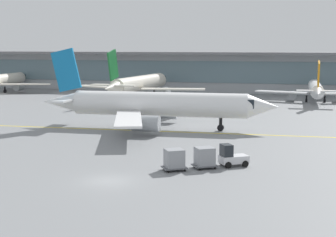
{
  "coord_description": "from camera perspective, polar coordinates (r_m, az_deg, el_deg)",
  "views": [
    {
      "loc": [
        15.74,
        -38.97,
        11.14
      ],
      "look_at": [
        0.59,
        16.56,
        3.0
      ],
      "focal_mm": 55.34,
      "sensor_mm": 36.0,
      "label": 1
    }
  ],
  "objects": [
    {
      "name": "gate_airplane_2",
      "position": [
        107.24,
        15.95,
        3.14
      ],
      "size": [
        23.83,
        25.59,
        8.49
      ],
      "rotation": [
        0.0,
        0.0,
        1.6
      ],
      "color": "white",
      "rests_on": "ground_plane"
    },
    {
      "name": "taxiway_centreline_stripe",
      "position": [
        67.86,
        -1.37,
        -1.4
      ],
      "size": [
        109.86,
        6.36,
        0.01
      ],
      "primitive_type": "cube",
      "rotation": [
        0.0,
        0.0,
        0.05
      ],
      "color": "yellow",
      "rests_on": "ground_plane"
    },
    {
      "name": "ground_plane",
      "position": [
        43.48,
        -6.55,
        -6.85
      ],
      "size": [
        400.0,
        400.0,
        0.0
      ],
      "primitive_type": "plane",
      "color": "gray"
    },
    {
      "name": "cargo_dolly_trailing",
      "position": [
        46.5,
        0.7,
        -4.48
      ],
      "size": [
        2.63,
        2.48,
        1.94
      ],
      "rotation": [
        0.0,
        0.0,
        0.57
      ],
      "color": "#595B60",
      "rests_on": "ground_plane"
    },
    {
      "name": "gate_airplane_0",
      "position": [
        130.73,
        -18.02,
        4.0
      ],
      "size": [
        26.16,
        28.21,
        9.34
      ],
      "rotation": [
        0.0,
        0.0,
        1.64
      ],
      "color": "silver",
      "rests_on": "ground_plane"
    },
    {
      "name": "baggage_tug",
      "position": [
        48.51,
        7.01,
        -4.21
      ],
      "size": [
        2.95,
        2.6,
        2.1
      ],
      "rotation": [
        0.0,
        0.0,
        0.57
      ],
      "color": "silver",
      "rests_on": "ground_plane"
    },
    {
      "name": "cargo_dolly_lead",
      "position": [
        47.45,
        4.05,
        -4.24
      ],
      "size": [
        2.63,
        2.48,
        1.94
      ],
      "rotation": [
        0.0,
        0.0,
        0.57
      ],
      "color": "#595B60",
      "rests_on": "ground_plane"
    },
    {
      "name": "gate_airplane_1",
      "position": [
        109.35,
        -3.15,
        3.84
      ],
      "size": [
        29.27,
        31.61,
        10.46
      ],
      "rotation": [
        0.0,
        0.0,
        1.48
      ],
      "color": "silver",
      "rests_on": "ground_plane"
    },
    {
      "name": "taxiing_regional_jet",
      "position": [
        69.4,
        -1.25,
        1.51
      ],
      "size": [
        32.65,
        30.33,
        10.82
      ],
      "rotation": [
        0.0,
        0.0,
        0.05
      ],
      "color": "white",
      "rests_on": "ground_plane"
    },
    {
      "name": "terminal_concourse",
      "position": [
        125.64,
        8.08,
        5.13
      ],
      "size": [
        199.75,
        11.0,
        9.6
      ],
      "color": "#9EA3A8",
      "rests_on": "ground_plane"
    }
  ]
}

